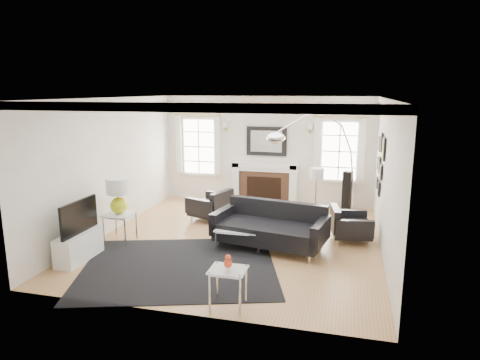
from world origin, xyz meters
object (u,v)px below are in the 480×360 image
(gourd_lamp, at_px, (118,193))
(coffee_table, at_px, (242,227))
(sofa, at_px, (271,228))
(armchair_left, at_px, (212,206))
(armchair_right, at_px, (348,226))
(fireplace, at_px, (265,184))
(arc_floor_lamp, at_px, (316,167))

(gourd_lamp, bearing_deg, coffee_table, 10.22)
(sofa, relative_size, gourd_lamp, 3.20)
(armchair_left, bearing_deg, coffee_table, -53.18)
(armchair_right, height_order, coffee_table, armchair_right)
(coffee_table, bearing_deg, fireplace, 93.09)
(fireplace, height_order, armchair_right, fireplace)
(coffee_table, height_order, arc_floor_lamp, arc_floor_lamp)
(sofa, height_order, gourd_lamp, gourd_lamp)
(gourd_lamp, bearing_deg, arc_floor_lamp, 23.92)
(sofa, bearing_deg, fireplace, 103.33)
(fireplace, bearing_deg, gourd_lamp, -122.08)
(fireplace, bearing_deg, armchair_right, -46.92)
(fireplace, relative_size, armchair_right, 1.82)
(fireplace, distance_m, arc_floor_lamp, 2.53)
(fireplace, bearing_deg, arc_floor_lamp, -52.63)
(sofa, relative_size, armchair_right, 2.40)
(armchair_right, distance_m, arc_floor_lamp, 1.35)
(armchair_right, bearing_deg, sofa, -153.55)
(armchair_left, xyz_separation_m, armchair_right, (3.06, -0.65, -0.02))
(armchair_right, height_order, gourd_lamp, gourd_lamp)
(arc_floor_lamp, bearing_deg, armchair_left, 173.93)
(fireplace, distance_m, armchair_right, 3.15)
(armchair_left, bearing_deg, sofa, -40.00)
(sofa, distance_m, arc_floor_lamp, 1.68)
(fireplace, relative_size, coffee_table, 1.90)
(fireplace, height_order, sofa, fireplace)
(armchair_right, bearing_deg, gourd_lamp, -164.35)
(arc_floor_lamp, bearing_deg, fireplace, 127.37)
(armchair_left, xyz_separation_m, gourd_lamp, (-1.29, -1.87, 0.66))
(armchair_left, distance_m, armchair_right, 3.13)
(gourd_lamp, bearing_deg, sofa, 9.83)
(sofa, relative_size, coffee_table, 2.51)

